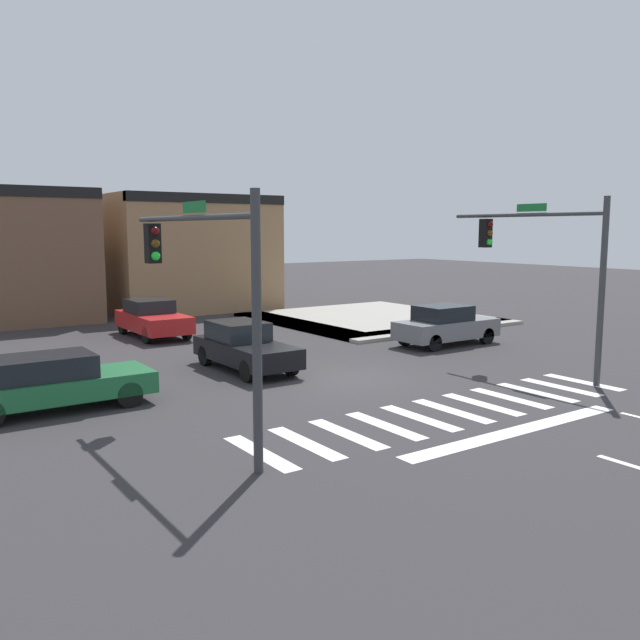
# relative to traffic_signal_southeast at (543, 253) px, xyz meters

# --- Properties ---
(ground_plane) EXTENTS (120.00, 120.00, 0.00)m
(ground_plane) POSITION_rel_traffic_signal_southeast_xyz_m (-5.40, 2.94, -3.76)
(ground_plane) COLOR #302D30
(crosswalk_near) EXTENTS (11.37, 2.53, 0.01)m
(crosswalk_near) POSITION_rel_traffic_signal_southeast_xyz_m (-5.40, -1.56, -3.76)
(crosswalk_near) COLOR silver
(crosswalk_near) RESTS_ON ground_plane
(curb_corner_northeast) EXTENTS (10.00, 10.60, 0.15)m
(curb_corner_northeast) POSITION_rel_traffic_signal_southeast_xyz_m (3.09, 12.36, -3.69)
(curb_corner_northeast) COLOR #9E998E
(curb_corner_northeast) RESTS_ON ground_plane
(storefront_row) EXTENTS (17.73, 6.07, 6.44)m
(storefront_row) POSITION_rel_traffic_signal_southeast_xyz_m (-6.37, 21.84, -0.55)
(storefront_row) COLOR brown
(storefront_row) RESTS_ON ground_plane
(traffic_signal_southeast) EXTENTS (0.32, 5.72, 5.42)m
(traffic_signal_southeast) POSITION_rel_traffic_signal_southeast_xyz_m (0.00, 0.00, 0.00)
(traffic_signal_southeast) COLOR #383A3D
(traffic_signal_southeast) RESTS_ON ground_plane
(traffic_signal_southwest) EXTENTS (0.32, 5.89, 5.21)m
(traffic_signal_southwest) POSITION_rel_traffic_signal_southeast_xyz_m (-11.44, -0.14, -0.14)
(traffic_signal_southwest) COLOR #383A3D
(traffic_signal_southwest) RESTS_ON ground_plane
(car_gray) EXTENTS (4.24, 1.77, 1.56)m
(car_gray) POSITION_rel_traffic_signal_southeast_xyz_m (1.34, 5.33, -2.99)
(car_gray) COLOR slate
(car_gray) RESTS_ON ground_plane
(car_red) EXTENTS (1.87, 4.39, 1.55)m
(car_red) POSITION_rel_traffic_signal_southeast_xyz_m (-7.34, 13.82, -2.98)
(car_red) COLOR red
(car_red) RESTS_ON ground_plane
(car_black) EXTENTS (1.73, 4.34, 1.52)m
(car_black) POSITION_rel_traffic_signal_southeast_xyz_m (-7.32, 5.75, -3.01)
(car_black) COLOR black
(car_black) RESTS_ON ground_plane
(car_green) EXTENTS (4.73, 1.80, 1.42)m
(car_green) POSITION_rel_traffic_signal_southeast_xyz_m (-13.57, 4.16, -3.04)
(car_green) COLOR #1E6638
(car_green) RESTS_ON ground_plane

